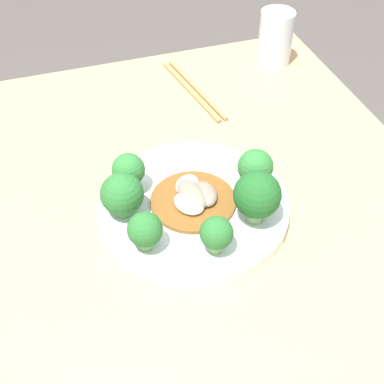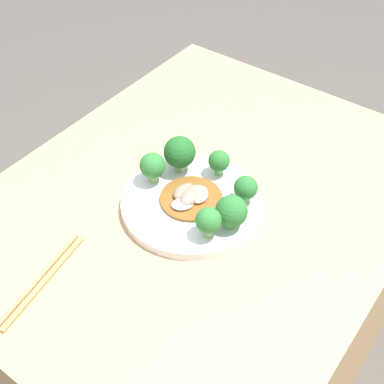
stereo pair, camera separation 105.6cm
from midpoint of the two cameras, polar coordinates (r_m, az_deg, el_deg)
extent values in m
cube|color=tan|center=(1.02, 22.32, -42.47)|extent=(0.89, 0.70, 0.76)
cylinder|color=silver|center=(0.66, 31.35, -36.52)|extent=(0.25, 0.25, 0.02)
cylinder|color=#7AAD5B|center=(0.68, 37.88, -31.59)|extent=(0.02, 0.02, 0.02)
sphere|color=#2D7533|center=(0.66, 39.10, -30.78)|extent=(0.05, 0.05, 0.05)
cylinder|color=#89B76B|center=(0.68, 40.31, -35.98)|extent=(0.02, 0.02, 0.02)
sphere|color=#1E5B23|center=(0.65, 41.93, -35.17)|extent=(0.06, 0.06, 0.06)
cylinder|color=#89B76B|center=(0.61, 22.77, -36.03)|extent=(0.02, 0.02, 0.02)
sphere|color=#2D7533|center=(0.59, 23.63, -35.49)|extent=(0.04, 0.04, 0.04)
cylinder|color=#7AAD5B|center=(0.62, 29.69, -44.26)|extent=(0.02, 0.02, 0.01)
sphere|color=#286B2D|center=(0.60, 30.82, -44.03)|extent=(0.04, 0.04, 0.04)
cylinder|color=#70A356|center=(0.61, 23.70, -40.13)|extent=(0.02, 0.02, 0.01)
sphere|color=#286B2D|center=(0.58, 24.70, -39.74)|extent=(0.06, 0.06, 0.06)
cylinder|color=#7AAD5B|center=(0.65, 38.31, -41.96)|extent=(0.01, 0.01, 0.02)
sphere|color=#286B2D|center=(0.63, 39.56, -41.57)|extent=(0.04, 0.04, 0.04)
cylinder|color=brown|center=(0.65, 31.80, -36.29)|extent=(0.11, 0.11, 0.01)
ellipsoid|color=silver|center=(0.64, 30.35, -34.36)|extent=(0.05, 0.05, 0.01)
ellipsoid|color=beige|center=(0.64, 32.25, -37.19)|extent=(0.06, 0.05, 0.02)
ellipsoid|color=gray|center=(0.65, 33.37, -35.22)|extent=(0.05, 0.03, 0.02)
ellipsoid|color=gray|center=(0.64, 32.03, -35.81)|extent=(0.06, 0.04, 0.02)
cylinder|color=silver|center=(0.83, 31.19, -6.52)|extent=(0.06, 0.06, 0.10)
cylinder|color=#AD7F4C|center=(0.74, 22.37, -15.37)|extent=(0.20, 0.04, 0.01)
cylinder|color=#AD7F4C|center=(0.75, 23.02, -14.92)|extent=(0.20, 0.04, 0.01)
camera|label=1|loc=(0.53, 132.98, -44.61)|focal=50.00mm
camera|label=2|loc=(0.53, -47.02, 44.61)|focal=50.00mm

